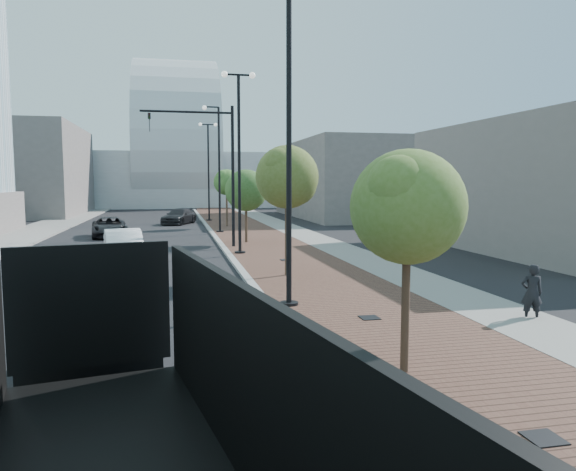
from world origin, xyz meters
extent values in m
cube|color=#4C2D23|center=(3.50, 40.00, 0.06)|extent=(7.00, 140.00, 0.12)
cube|color=slate|center=(6.20, 40.00, 0.07)|extent=(2.40, 140.00, 0.13)
cube|color=gray|center=(0.00, 40.00, 0.07)|extent=(0.30, 140.00, 0.14)
cube|color=slate|center=(-13.00, 40.00, 0.06)|extent=(4.00, 140.00, 0.12)
cube|color=black|center=(-4.31, 4.67, 1.45)|extent=(2.50, 2.56, 2.22)
cube|color=black|center=(-4.58, 6.15, 0.73)|extent=(2.09, 0.79, 1.11)
cube|color=black|center=(-4.05, 3.20, 0.90)|extent=(2.22, 1.05, 0.43)
cube|color=black|center=(-2.01, -2.02, 2.09)|extent=(1.51, 7.74, 1.71)
cube|color=black|center=(-3.87, 2.25, 2.09)|extent=(2.12, 0.48, 1.71)
cylinder|color=black|center=(-5.09, 3.92, 0.47)|extent=(0.42, 0.97, 0.94)
cylinder|color=silver|center=(-5.09, 3.92, 0.47)|extent=(0.38, 0.56, 0.51)
cylinder|color=black|center=(-3.33, 4.24, 0.47)|extent=(0.42, 0.97, 0.94)
cylinder|color=silver|center=(-3.33, 4.24, 0.47)|extent=(0.38, 0.56, 0.51)
cylinder|color=black|center=(-5.37, 5.50, 0.47)|extent=(0.42, 0.97, 0.94)
cylinder|color=silver|center=(-5.37, 5.50, 0.47)|extent=(0.38, 0.56, 0.51)
cylinder|color=black|center=(-3.61, 5.82, 0.47)|extent=(0.42, 0.97, 0.94)
cylinder|color=silver|center=(-3.61, 5.82, 0.47)|extent=(0.38, 0.56, 0.51)
cylinder|color=black|center=(-2.75, 1.10, 0.47)|extent=(0.42, 0.97, 0.94)
cylinder|color=silver|center=(-2.75, 1.10, 0.47)|extent=(0.38, 0.56, 0.51)
cylinder|color=black|center=(-4.73, 1.96, 0.47)|extent=(0.42, 0.97, 0.94)
cylinder|color=silver|center=(-4.73, 1.96, 0.47)|extent=(0.38, 0.56, 0.51)
cylinder|color=black|center=(-2.97, 2.28, 0.47)|extent=(0.42, 0.97, 0.94)
cylinder|color=silver|center=(-2.97, 2.28, 0.47)|extent=(0.38, 0.56, 0.51)
imported|color=white|center=(-5.06, 20.78, 0.77)|extent=(2.36, 4.89, 1.54)
imported|color=black|center=(-7.04, 32.92, 0.68)|extent=(2.88, 5.17, 1.37)
imported|color=black|center=(-2.24, 43.55, 0.69)|extent=(3.66, 5.14, 1.38)
imported|color=black|center=(6.74, 7.19, 0.79)|extent=(0.67, 0.55, 1.58)
cylinder|color=black|center=(0.60, 10.00, 0.10)|extent=(0.56, 0.56, 0.20)
cylinder|color=black|center=(0.60, 10.00, 4.62)|extent=(0.16, 0.16, 9.00)
cylinder|color=black|center=(0.60, 22.00, 0.10)|extent=(0.56, 0.56, 0.20)
cylinder|color=black|center=(0.60, 22.00, 4.62)|extent=(0.16, 0.16, 9.00)
cylinder|color=black|center=(0.60, 22.00, 9.12)|extent=(1.40, 0.10, 0.10)
sphere|color=silver|center=(-0.10, 22.00, 9.12)|extent=(0.32, 0.32, 0.32)
sphere|color=silver|center=(1.30, 22.00, 9.12)|extent=(0.32, 0.32, 0.32)
cylinder|color=black|center=(0.60, 34.00, 0.10)|extent=(0.56, 0.56, 0.20)
cylinder|color=black|center=(0.60, 34.00, 4.62)|extent=(0.16, 0.16, 9.00)
cylinder|color=black|center=(0.10, 34.00, 9.12)|extent=(1.00, 0.10, 0.10)
sphere|color=silver|center=(-0.40, 34.00, 9.05)|extent=(0.32, 0.32, 0.32)
cylinder|color=black|center=(0.60, 46.00, 0.10)|extent=(0.56, 0.56, 0.20)
cylinder|color=black|center=(0.60, 46.00, 4.62)|extent=(0.16, 0.16, 9.00)
cylinder|color=black|center=(0.60, 46.00, 9.12)|extent=(1.40, 0.10, 0.10)
sphere|color=silver|center=(-0.10, 46.00, 9.12)|extent=(0.32, 0.32, 0.32)
sphere|color=silver|center=(1.30, 46.00, 9.12)|extent=(0.32, 0.32, 0.32)
cylinder|color=black|center=(0.60, 25.00, 4.00)|extent=(0.18, 0.18, 8.00)
cylinder|color=black|center=(-1.90, 25.00, 7.60)|extent=(5.00, 0.12, 0.12)
imported|color=black|center=(-3.90, 25.00, 7.00)|extent=(0.16, 0.20, 1.00)
cylinder|color=#382619|center=(1.60, 4.00, 1.55)|extent=(0.16, 0.16, 3.10)
sphere|color=#466522|center=(1.60, 4.00, 3.32)|extent=(2.18, 2.18, 2.18)
sphere|color=#466522|center=(2.00, 4.30, 3.10)|extent=(1.53, 1.53, 1.53)
sphere|color=#466522|center=(1.30, 3.70, 3.63)|extent=(1.31, 1.31, 1.31)
cylinder|color=#382619|center=(1.60, 15.00, 1.85)|extent=(0.16, 0.16, 3.71)
sphere|color=#49591E|center=(1.60, 15.00, 3.97)|extent=(2.45, 2.45, 2.45)
sphere|color=#49591E|center=(2.00, 15.30, 3.71)|extent=(1.72, 1.72, 1.72)
sphere|color=#49591E|center=(1.30, 14.70, 4.34)|extent=(1.47, 1.47, 1.47)
cylinder|color=#382619|center=(1.60, 27.00, 1.52)|extent=(0.16, 0.16, 3.05)
sphere|color=#2B511B|center=(1.60, 27.00, 3.26)|extent=(2.54, 2.54, 2.54)
sphere|color=#2B511B|center=(2.00, 27.30, 3.05)|extent=(1.78, 1.78, 1.78)
sphere|color=#2B511B|center=(1.30, 26.70, 3.57)|extent=(1.52, 1.52, 1.52)
cylinder|color=#382619|center=(1.60, 39.00, 1.75)|extent=(0.16, 0.16, 3.50)
sphere|color=#346121|center=(1.60, 39.00, 3.75)|extent=(2.13, 2.13, 2.13)
sphere|color=#346121|center=(2.00, 39.30, 3.50)|extent=(1.49, 1.49, 1.49)
sphere|color=#346121|center=(1.30, 38.70, 4.10)|extent=(1.28, 1.28, 1.28)
cube|color=#A9B0B3|center=(-2.00, 85.00, 4.00)|extent=(50.00, 28.00, 8.00)
cube|color=#605957|center=(-20.00, 60.00, 5.00)|extent=(14.00, 20.00, 10.00)
cube|color=#605956|center=(16.00, 50.00, 4.00)|extent=(12.00, 22.00, 8.00)
cube|color=#68615D|center=(18.00, 20.00, 3.50)|extent=(10.00, 16.00, 7.00)
cube|color=black|center=(2.40, 1.00, 0.13)|extent=(0.50, 0.50, 0.02)
cube|color=black|center=(2.40, 8.00, 0.13)|extent=(0.50, 0.50, 0.02)
cube|color=black|center=(2.40, 19.00, 0.13)|extent=(0.50, 0.50, 0.02)
camera|label=1|loc=(-2.73, -5.43, 3.79)|focal=33.49mm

